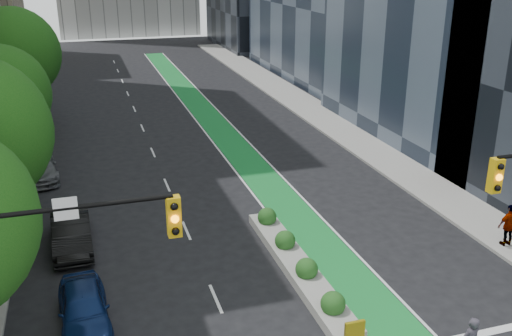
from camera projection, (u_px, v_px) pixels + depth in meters
sidewalk_left at (3, 160)px, 36.09m from camera, size 3.60×90.00×0.15m
sidewalk_right at (343, 129)px, 42.61m from camera, size 3.60×90.00×0.15m
bike_lane_paint at (213, 122)px, 44.68m from camera, size 2.20×70.00×0.01m
tree_midfar at (0, 95)px, 31.92m from camera, size 5.60×5.60×7.76m
tree_far at (13, 54)px, 40.61m from camera, size 6.60×6.60×9.00m
signal_left at (8, 296)px, 13.34m from camera, size 6.14×0.51×7.20m
median_planter at (297, 263)px, 23.50m from camera, size 1.20×10.26×1.10m
parked_car_left_near at (84, 308)px, 19.88m from camera, size 1.91×4.27×1.43m
parked_car_left_mid at (72, 232)px, 25.20m from camera, size 1.76×4.72×1.54m
parked_car_left_far at (38, 167)px, 33.18m from camera, size 2.65×5.19×1.44m
pedestrian_far at (509, 225)px, 25.07m from camera, size 1.15×0.51×1.94m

